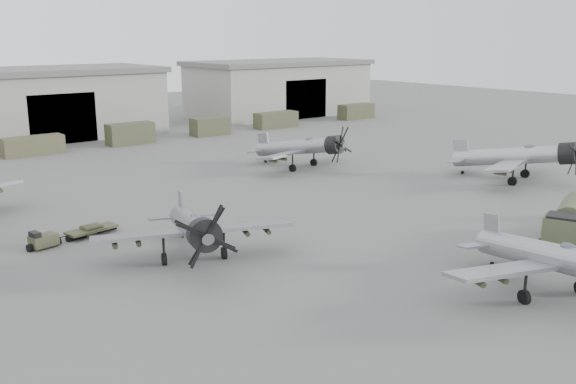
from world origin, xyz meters
name	(u,v)px	position (x,y,z in m)	size (l,w,h in m)	color
ground	(426,273)	(0.00, 0.00, 0.00)	(220.00, 220.00, 0.00)	#525250
hangar_center	(43,103)	(0.00, 61.96, 4.37)	(29.00, 14.80, 8.70)	gray
hangar_right	(279,87)	(38.00, 61.96, 4.37)	(29.00, 14.80, 8.70)	gray
support_truck_3	(33,146)	(-5.35, 50.00, 1.02)	(6.44, 2.20, 2.04)	#4B4B31
support_truck_4	(130,134)	(6.10, 50.00, 1.26)	(5.58, 2.20, 2.51)	#40442D
support_truck_5	(210,126)	(17.25, 50.00, 1.16)	(4.97, 2.20, 2.31)	#41432C
support_truck_6	(276,120)	(28.14, 50.00, 1.10)	(6.44, 2.20, 2.20)	#42442C
support_truck_7	(356,111)	(43.93, 50.00, 1.14)	(6.03, 2.20, 2.27)	#41432B
aircraft_near_1	(559,259)	(2.15, -6.34, 2.12)	(11.59, 10.44, 4.66)	#909398
aircraft_mid_1	(194,227)	(-9.04, 9.54, 2.11)	(11.44, 10.34, 4.63)	gray
aircraft_mid_3	(522,156)	(24.49, 9.45, 2.30)	(12.69, 11.43, 5.06)	#9CA0A5
aircraft_far_1	(305,147)	(13.01, 25.84, 2.13)	(11.75, 10.58, 4.67)	gray
fuel_tanker	(571,221)	(10.83, -2.39, 1.58)	(7.50, 4.98, 2.75)	#434A30
tug_trailer	(63,236)	(-13.75, 17.82, 0.44)	(5.95, 2.18, 1.18)	#3A3B27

